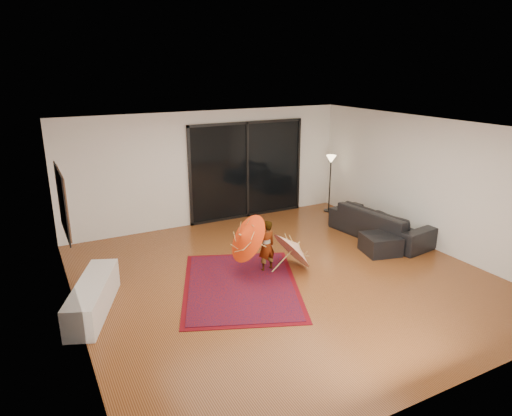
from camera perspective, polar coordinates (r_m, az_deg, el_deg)
floor at (r=8.42m, az=3.46°, el=-8.62°), size 7.00×7.00×0.00m
ceiling at (r=7.63m, az=3.83°, el=9.92°), size 7.00×7.00×0.00m
wall_back at (r=10.96m, az=-5.91°, el=4.99°), size 7.00×0.00×7.00m
wall_front at (r=5.46m, az=23.28°, el=-9.50°), size 7.00×0.00×7.00m
wall_left at (r=6.88m, az=-22.23°, el=-3.84°), size 0.00×7.00×7.00m
wall_right at (r=10.13m, az=20.85°, el=2.90°), size 0.00×7.00×7.00m
sliding_door at (r=11.36m, az=-1.13°, el=4.75°), size 3.06×0.07×2.40m
painting at (r=7.74m, az=-23.04°, el=0.71°), size 0.04×1.28×1.08m
media_console at (r=7.65m, az=-19.69°, el=-10.43°), size 1.10×1.82×0.50m
speaker at (r=7.89m, az=-19.87°, el=-10.34°), size 0.28×0.28×0.31m
persian_rug at (r=8.11m, az=-1.91°, el=-9.61°), size 2.86×3.29×0.02m
sofa at (r=10.52m, az=15.29°, el=-1.79°), size 1.22×2.45×0.68m
ottoman at (r=9.70m, az=15.28°, el=-4.37°), size 0.81×0.81×0.39m
floor_lamp at (r=11.94m, az=9.32°, el=5.04°), size 0.26×0.26×1.49m
child at (r=8.48m, az=1.31°, el=-4.75°), size 0.39×0.28×0.98m
parasol_orange at (r=8.11m, az=-1.91°, el=-3.96°), size 0.63×0.91×0.91m
parasol_white at (r=8.65m, az=5.29°, el=-4.29°), size 0.71×0.88×0.96m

